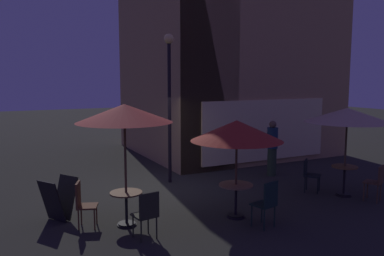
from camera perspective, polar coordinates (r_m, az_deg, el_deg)
The scene contains 16 objects.
ground_plane at distance 10.89m, azimuth -5.27°, elevation -9.03°, with size 60.00×60.00×0.00m, color #282822.
cafe_building at distance 15.14m, azimuth 3.42°, elevation 12.69°, with size 7.23×6.54×8.98m.
street_lamp_near_corner at distance 11.33m, azimuth -3.30°, elevation 6.03°, with size 0.29×0.29×4.29m.
menu_sandwich_board at distance 9.04m, azimuth -18.73°, elevation -9.71°, with size 0.84×0.81×0.91m.
cafe_table_0 at distance 11.01m, azimuth 21.17°, elevation -6.41°, with size 0.65×0.65×0.79m.
cafe_table_1 at distance 8.39m, azimuth -9.48°, elevation -10.54°, with size 0.67×0.67×0.72m.
cafe_table_2 at distance 8.80m, azimuth 6.36°, elevation -9.33°, with size 0.75×0.75×0.74m.
patio_umbrella_0 at distance 10.76m, azimuth 21.55°, elevation 1.69°, with size 2.14×2.14×2.29m.
patio_umbrella_1 at distance 8.02m, azimuth -9.76°, elevation 2.00°, with size 1.95×1.95×2.53m.
patio_umbrella_2 at distance 8.51m, azimuth 6.49°, elevation -0.45°, with size 2.00×2.00×2.15m.
cafe_chair_0 at distance 11.09m, azimuth 16.59°, elevation -6.18°, with size 0.58×0.58×0.87m.
cafe_chair_1 at distance 10.81m, azimuth 25.15°, elevation -6.78°, with size 0.52×0.52×0.91m.
cafe_chair_2 at distance 7.63m, azimuth -6.54°, elevation -11.91°, with size 0.47×0.47×0.93m.
cafe_chair_3 at distance 8.47m, azimuth -15.55°, elevation -10.13°, with size 0.51×0.51×0.95m.
cafe_chair_4 at distance 8.25m, azimuth 10.81°, elevation -10.25°, with size 0.50×0.50×0.98m.
patron_standing_0 at distance 12.55m, azimuth 11.53°, elevation -2.84°, with size 0.33×0.33×1.73m.
Camera 1 is at (-3.79, -9.74, 3.05)m, focal length 36.87 mm.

